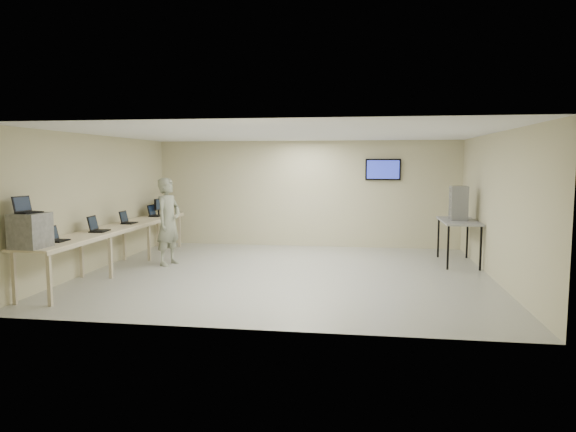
# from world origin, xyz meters

# --- Properties ---
(room) EXTENTS (8.01, 7.01, 2.81)m
(room) POSITION_xyz_m (0.03, 0.06, 1.41)
(room) COLOR beige
(room) RESTS_ON ground
(workbench) EXTENTS (0.76, 6.00, 0.90)m
(workbench) POSITION_xyz_m (-3.59, 0.00, 0.83)
(workbench) COLOR beige
(workbench) RESTS_ON ground
(equipment_box) EXTENTS (0.48, 0.54, 0.55)m
(equipment_box) POSITION_xyz_m (-3.65, -2.75, 1.17)
(equipment_box) COLOR gray
(equipment_box) RESTS_ON workbench
(laptop_on_box) EXTENTS (0.35, 0.39, 0.27)m
(laptop_on_box) POSITION_xyz_m (-3.70, -2.75, 1.51)
(laptop_on_box) COLOR black
(laptop_on_box) RESTS_ON equipment_box
(laptop_0) EXTENTS (0.28, 0.34, 0.26)m
(laptop_0) POSITION_xyz_m (-3.65, -2.09, 0.97)
(laptop_0) COLOR black
(laptop_0) RESTS_ON workbench
(laptop_1) EXTENTS (0.35, 0.41, 0.30)m
(laptop_1) POSITION_xyz_m (-3.59, -0.84, 0.98)
(laptop_1) COLOR black
(laptop_1) RESTS_ON workbench
(laptop_2) EXTENTS (0.29, 0.35, 0.27)m
(laptop_2) POSITION_xyz_m (-3.61, 0.49, 0.97)
(laptop_2) COLOR black
(laptop_2) RESTS_ON workbench
(laptop_3) EXTENTS (0.32, 0.38, 0.29)m
(laptop_3) POSITION_xyz_m (-3.61, 2.00, 0.97)
(laptop_3) COLOR black
(laptop_3) RESTS_ON workbench
(monitor_near) EXTENTS (0.19, 0.43, 0.43)m
(monitor_near) POSITION_xyz_m (-3.60, 2.22, 1.16)
(monitor_near) COLOR black
(monitor_near) RESTS_ON workbench
(monitor_far) EXTENTS (0.21, 0.47, 0.46)m
(monitor_far) POSITION_xyz_m (-3.60, 2.75, 1.18)
(monitor_far) COLOR black
(monitor_far) RESTS_ON workbench
(soldier) EXTENTS (0.62, 0.79, 1.90)m
(soldier) POSITION_xyz_m (-2.69, 0.56, 0.95)
(soldier) COLOR #727B5B
(soldier) RESTS_ON ground
(side_table) EXTENTS (0.75, 1.61, 0.97)m
(side_table) POSITION_xyz_m (3.60, 1.60, 0.90)
(side_table) COLOR gray
(side_table) RESTS_ON ground
(storage_bins) EXTENTS (0.36, 0.40, 0.75)m
(storage_bins) POSITION_xyz_m (3.58, 1.60, 1.34)
(storage_bins) COLOR gray
(storage_bins) RESTS_ON side_table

